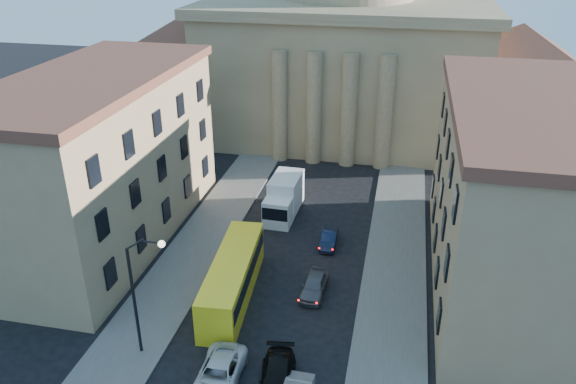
{
  "coord_description": "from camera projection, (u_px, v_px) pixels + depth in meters",
  "views": [
    {
      "loc": [
        7.99,
        -18.18,
        25.65
      ],
      "look_at": [
        0.73,
        15.87,
        8.89
      ],
      "focal_mm": 35.0,
      "sensor_mm": 36.0,
      "label": 1
    }
  ],
  "objects": [
    {
      "name": "building_left",
      "position": [
        101.0,
        158.0,
        48.01
      ],
      "size": [
        11.6,
        26.6,
        14.7
      ],
      "color": "#A0875E",
      "rests_on": "ground"
    },
    {
      "name": "car_right_distant",
      "position": [
        329.0,
        239.0,
        49.19
      ],
      "size": [
        1.38,
        3.77,
        1.24
      ],
      "primitive_type": "imported",
      "rotation": [
        0.0,
        0.0,
        0.02
      ],
      "color": "#0E1A32",
      "rests_on": "ground"
    },
    {
      "name": "city_bus",
      "position": [
        233.0,
        277.0,
        41.91
      ],
      "size": [
        3.54,
        11.8,
        3.28
      ],
      "rotation": [
        0.0,
        0.0,
        0.08
      ],
      "color": "yellow",
      "rests_on": "ground"
    },
    {
      "name": "street_lamp",
      "position": [
        140.0,
        287.0,
        34.72
      ],
      "size": [
        2.62,
        0.44,
        8.83
      ],
      "color": "black",
      "rests_on": "ground"
    },
    {
      "name": "sidewalk_left",
      "position": [
        184.0,
        267.0,
        46.08
      ],
      "size": [
        5.0,
        60.0,
        0.15
      ],
      "primitive_type": "cube",
      "color": "#56554F",
      "rests_on": "ground"
    },
    {
      "name": "car_left_mid",
      "position": [
        218.0,
        375.0,
        34.17
      ],
      "size": [
        2.64,
        5.55,
        1.53
      ],
      "primitive_type": "imported",
      "rotation": [
        0.0,
        0.0,
        0.02
      ],
      "color": "silver",
      "rests_on": "ground"
    },
    {
      "name": "church",
      "position": [
        346.0,
        41.0,
        72.38
      ],
      "size": [
        68.02,
        28.76,
        36.6
      ],
      "color": "#7B6A4B",
      "rests_on": "ground"
    },
    {
      "name": "building_right",
      "position": [
        519.0,
        195.0,
        41.62
      ],
      "size": [
        11.6,
        26.6,
        14.7
      ],
      "color": "#A0875E",
      "rests_on": "ground"
    },
    {
      "name": "car_right_far",
      "position": [
        314.0,
        285.0,
        42.71
      ],
      "size": [
        1.85,
        4.32,
        1.46
      ],
      "primitive_type": "imported",
      "rotation": [
        0.0,
        0.0,
        -0.03
      ],
      "color": "#525257",
      "rests_on": "ground"
    },
    {
      "name": "sidewalk_right",
      "position": [
        393.0,
        293.0,
        42.88
      ],
      "size": [
        5.0,
        60.0,
        0.15
      ],
      "primitive_type": "cube",
      "color": "#56554F",
      "rests_on": "ground"
    },
    {
      "name": "box_truck",
      "position": [
        284.0,
        198.0,
        53.94
      ],
      "size": [
        2.79,
        6.66,
        3.61
      ],
      "rotation": [
        0.0,
        0.0,
        -0.03
      ],
      "color": "silver",
      "rests_on": "ground"
    },
    {
      "name": "car_right_mid",
      "position": [
        277.0,
        380.0,
        33.84
      ],
      "size": [
        2.84,
        5.49,
        1.52
      ],
      "primitive_type": "imported",
      "rotation": [
        0.0,
        0.0,
        0.14
      ],
      "color": "black",
      "rests_on": "ground"
    }
  ]
}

